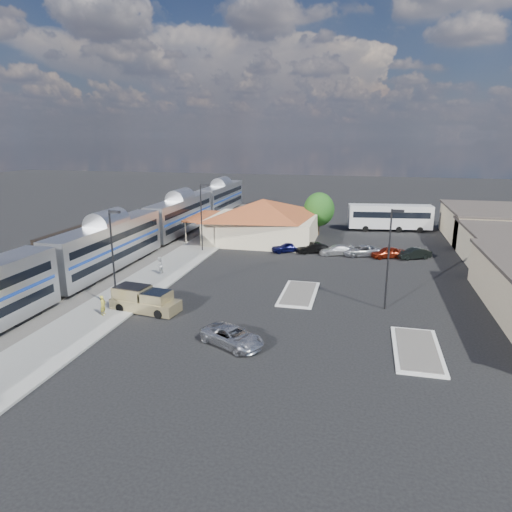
% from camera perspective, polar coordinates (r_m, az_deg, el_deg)
% --- Properties ---
extents(ground, '(280.00, 280.00, 0.00)m').
position_cam_1_polar(ground, '(43.62, -0.23, -5.29)').
color(ground, black).
rests_on(ground, ground).
extents(railbed, '(16.00, 100.00, 0.12)m').
position_cam_1_polar(railbed, '(58.72, -18.63, -0.71)').
color(railbed, '#4C4944').
rests_on(railbed, ground).
extents(platform, '(5.50, 92.00, 0.18)m').
position_cam_1_polar(platform, '(52.82, -11.43, -1.88)').
color(platform, gray).
rests_on(platform, ground).
extents(passenger_train, '(3.00, 104.00, 5.55)m').
position_cam_1_polar(passenger_train, '(53.93, -17.88, 1.10)').
color(passenger_train, silver).
rests_on(passenger_train, ground).
extents(freight_cars, '(2.80, 46.00, 4.00)m').
position_cam_1_polar(freight_cars, '(60.27, -20.97, 1.30)').
color(freight_cars, black).
rests_on(freight_cars, ground).
extents(station_depot, '(18.35, 12.24, 6.20)m').
position_cam_1_polar(station_depot, '(66.44, 0.81, 4.54)').
color(station_depot, beige).
rests_on(station_depot, ground).
extents(traffic_island_south, '(3.30, 7.50, 0.21)m').
position_cam_1_polar(traffic_island_south, '(44.74, 5.38, -4.69)').
color(traffic_island_south, silver).
rests_on(traffic_island_south, ground).
extents(traffic_island_north, '(3.30, 7.50, 0.21)m').
position_cam_1_polar(traffic_island_north, '(35.40, 19.49, -10.99)').
color(traffic_island_north, silver).
rests_on(traffic_island_north, ground).
extents(lamp_plat_s, '(1.08, 0.25, 9.00)m').
position_cam_1_polar(lamp_plat_s, '(40.73, -17.39, 0.41)').
color(lamp_plat_s, black).
rests_on(lamp_plat_s, ground).
extents(lamp_plat_n, '(1.08, 0.25, 9.00)m').
position_cam_1_polar(lamp_plat_n, '(60.25, -6.78, 5.50)').
color(lamp_plat_n, black).
rests_on(lamp_plat_n, ground).
extents(lamp_lot, '(1.08, 0.25, 9.00)m').
position_cam_1_polar(lamp_lot, '(41.04, 16.41, 0.59)').
color(lamp_lot, black).
rests_on(lamp_lot, ground).
extents(tree_depot, '(4.71, 4.71, 6.63)m').
position_cam_1_polar(tree_depot, '(70.98, 7.88, 5.80)').
color(tree_depot, '#382314').
rests_on(tree_depot, ground).
extents(pickup_truck, '(6.34, 3.03, 2.11)m').
position_cam_1_polar(pickup_truck, '(41.31, -13.65, -5.43)').
color(pickup_truck, tan).
rests_on(pickup_truck, ground).
extents(suv, '(5.59, 4.40, 1.41)m').
position_cam_1_polar(suv, '(34.04, -2.97, -10.04)').
color(suv, '#AEB0B6').
rests_on(suv, ground).
extents(coach_bus, '(13.34, 4.53, 4.20)m').
position_cam_1_polar(coach_bus, '(76.96, 16.39, 4.82)').
color(coach_bus, white).
rests_on(coach_bus, ground).
extents(person_a, '(0.42, 0.64, 1.73)m').
position_cam_1_polar(person_a, '(41.10, -18.60, -5.84)').
color(person_a, gold).
rests_on(person_a, platform).
extents(person_b, '(0.93, 1.08, 1.89)m').
position_cam_1_polar(person_b, '(51.43, -11.98, -1.16)').
color(person_b, silver).
rests_on(person_b, platform).
extents(parked_car_a, '(4.54, 3.41, 1.44)m').
position_cam_1_polar(parked_car_a, '(60.54, 3.94, 1.15)').
color(parked_car_a, '#0B0D3A').
rests_on(parked_car_a, ground).
extents(parked_car_b, '(4.34, 3.13, 1.36)m').
position_cam_1_polar(parked_car_b, '(60.41, 6.99, 1.01)').
color(parked_car_b, black).
rests_on(parked_car_b, ground).
extents(parked_car_c, '(4.75, 3.15, 1.28)m').
position_cam_1_polar(parked_car_c, '(59.88, 9.99, 0.72)').
color(parked_car_c, silver).
rests_on(parked_car_c, ground).
extents(parked_car_d, '(5.37, 3.78, 1.36)m').
position_cam_1_polar(parked_car_d, '(60.08, 13.06, 0.65)').
color(parked_car_d, '#93959B').
rests_on(parked_car_d, ground).
extents(parked_car_e, '(4.54, 3.21, 1.43)m').
position_cam_1_polar(parked_car_e, '(59.87, 16.11, 0.43)').
color(parked_car_e, maroon).
rests_on(parked_car_e, ground).
extents(parked_car_f, '(4.45, 3.14, 1.39)m').
position_cam_1_polar(parked_car_f, '(60.43, 19.13, 0.30)').
color(parked_car_f, black).
rests_on(parked_car_f, ground).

